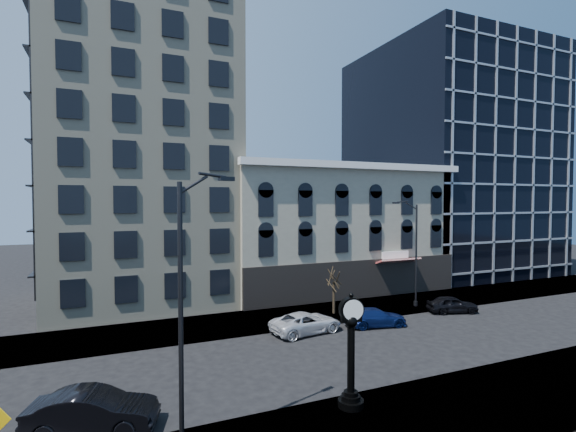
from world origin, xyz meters
name	(u,v)px	position (x,y,z in m)	size (l,w,h in m)	color
ground	(283,362)	(0.00, 0.00, 0.00)	(160.00, 160.00, 0.00)	black
sidewalk_far	(242,322)	(0.00, 8.00, 0.06)	(160.00, 6.00, 0.12)	gray
cream_tower	(140,86)	(-6.11, 18.88, 19.32)	(15.90, 15.40, 42.50)	beige
victorian_row	(332,231)	(12.00, 15.89, 6.00)	(22.60, 11.19, 12.50)	#9B9680
glass_office	(447,163)	(32.00, 20.91, 14.00)	(20.00, 20.15, 28.00)	black
street_clock	(351,355)	(0.62, -6.05, 2.35)	(1.12, 1.12, 4.94)	black
street_lamp_near	(199,235)	(-5.86, -6.13, 7.73)	(2.54, 1.01, 10.08)	black
street_lamp_far	(409,225)	(14.26, 6.77, 6.97)	(2.33, 0.69, 9.07)	black
bare_tree_far	(334,275)	(7.40, 7.36, 3.14)	(2.34, 2.34, 4.01)	#312618
car_near_b	(93,411)	(-9.53, -3.57, 0.80)	(1.69, 4.85, 1.60)	black
car_far_a	(306,323)	(3.39, 4.14, 0.70)	(2.32, 5.03, 1.40)	silver
car_far_b	(375,317)	(8.61, 3.50, 0.65)	(1.83, 4.50, 1.30)	#0C194C
car_far_c	(452,304)	(16.45, 4.12, 0.67)	(1.59, 3.96, 1.35)	black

